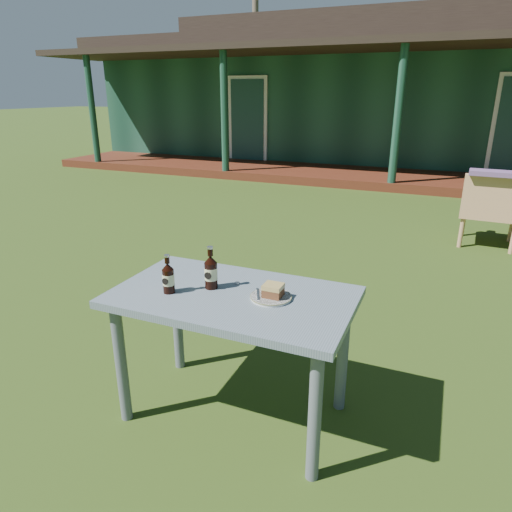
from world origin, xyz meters
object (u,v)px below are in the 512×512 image
at_px(cola_bottle_near, 211,272).
at_px(armchair_left, 491,206).
at_px(plate, 271,297).
at_px(cake_slice, 273,290).
at_px(cola_bottle_far, 168,278).
at_px(cafe_table, 233,312).

relative_size(cola_bottle_near, armchair_left, 0.27).
relative_size(plate, armchair_left, 0.24).
bearing_deg(cake_slice, cola_bottle_far, -165.20).
relative_size(cafe_table, cola_bottle_far, 5.99).
height_order(cake_slice, cola_bottle_far, cola_bottle_far).
relative_size(cola_bottle_near, cola_bottle_far, 1.12).
distance_m(plate, cola_bottle_near, 0.34).
relative_size(cafe_table, plate, 5.88).
bearing_deg(cake_slice, cola_bottle_near, -179.70).
height_order(cafe_table, cake_slice, cake_slice).
height_order(cake_slice, cola_bottle_near, cola_bottle_near).
bearing_deg(armchair_left, cafe_table, -110.63).
height_order(plate, cola_bottle_near, cola_bottle_near).
bearing_deg(cola_bottle_far, cola_bottle_near, 38.08).
distance_m(cafe_table, cola_bottle_far, 0.37).
height_order(plate, armchair_left, armchair_left).
xyz_separation_m(cafe_table, cake_slice, (0.21, 0.02, 0.15)).
height_order(cola_bottle_far, armchair_left, cola_bottle_far).
xyz_separation_m(plate, cake_slice, (0.01, 0.00, 0.04)).
relative_size(plate, cola_bottle_far, 1.02).
distance_m(cola_bottle_far, armchair_left, 4.20).
bearing_deg(cola_bottle_near, cola_bottle_far, -141.92).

